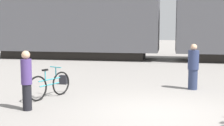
{
  "coord_description": "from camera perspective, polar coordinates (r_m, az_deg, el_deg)",
  "views": [
    {
      "loc": [
        0.19,
        -7.88,
        2.23
      ],
      "look_at": [
        -1.52,
        1.3,
        1.1
      ],
      "focal_mm": 50.0,
      "sensor_mm": 36.0,
      "label": 1
    }
  ],
  "objects": [
    {
      "name": "person_in_navy",
      "position": [
        11.2,
        14.63,
        -0.73
      ],
      "size": [
        0.38,
        0.38,
        1.59
      ],
      "rotation": [
        0.0,
        0.0,
        4.89
      ],
      "color": "#283351",
      "rests_on": "ground_plane"
    },
    {
      "name": "freight_train",
      "position": [
        20.34,
        10.15,
        8.83
      ],
      "size": [
        23.87,
        3.07,
        5.62
      ],
      "color": "black",
      "rests_on": "ground_plane"
    },
    {
      "name": "person_in_purple",
      "position": [
        8.46,
        -15.36,
        -3.01
      ],
      "size": [
        0.28,
        0.28,
        1.58
      ],
      "rotation": [
        0.0,
        0.0,
        1.49
      ],
      "color": "black",
      "rests_on": "ground_plane"
    },
    {
      "name": "ground_plane",
      "position": [
        8.2,
        8.93,
        -8.98
      ],
      "size": [
        80.0,
        80.0,
        0.0
      ],
      "primitive_type": "plane",
      "color": "gray"
    },
    {
      "name": "rail_near",
      "position": [
        19.73,
        9.95,
        0.33
      ],
      "size": [
        35.87,
        0.07,
        0.01
      ],
      "primitive_type": "cube",
      "color": "#4C4238",
      "rests_on": "ground_plane"
    },
    {
      "name": "rail_far",
      "position": [
        21.16,
        10.0,
        0.77
      ],
      "size": [
        35.87,
        0.07,
        0.01
      ],
      "primitive_type": "cube",
      "color": "#4C4238",
      "rests_on": "ground_plane"
    },
    {
      "name": "backpack",
      "position": [
        12.05,
        -8.89,
        -3.03
      ],
      "size": [
        0.28,
        0.2,
        0.34
      ],
      "color": "black",
      "rests_on": "ground_plane"
    },
    {
      "name": "bicycle_teal",
      "position": [
        9.82,
        -11.32,
        -3.98
      ],
      "size": [
        0.75,
        1.64,
        0.94
      ],
      "color": "black",
      "rests_on": "ground_plane"
    }
  ]
}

